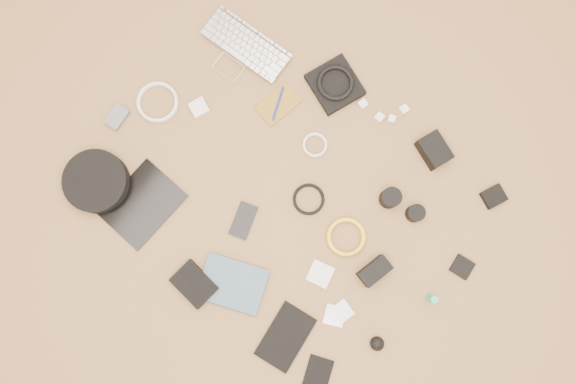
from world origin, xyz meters
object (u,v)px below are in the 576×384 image
Objects in this scene: paperback at (225,307)px; phone at (243,221)px; laptop at (239,55)px; dslr_camera at (434,150)px; headphone_case at (97,182)px; tablet at (142,204)px.

phone is at bearing 6.01° from paperback.
laptop is 2.81× the size of dslr_camera.
dslr_camera is at bearing -36.06° from paperback.
dslr_camera is 1.22m from headphone_case.
headphone_case is at bearing -174.10° from phone.
phone is (0.32, 0.18, -0.00)m from tablet.
phone is 0.56× the size of headphone_case.
dslr_camera reaches higher than phone.
dslr_camera reaches higher than laptop.
tablet is at bearing 11.44° from headphone_case.
dslr_camera is at bearing 40.75° from phone.
laptop reaches higher than tablet.
dslr_camera is at bearing 52.15° from tablet.
laptop is 2.61× the size of phone.
tablet is 0.37m from phone.
laptop is at bearing 14.87° from paperback.
phone is 0.54m from headphone_case.
dslr_camera is (0.78, 0.15, 0.02)m from laptop.
tablet is 2.08× the size of phone.
dslr_camera is 0.93× the size of phone.
dslr_camera reaches higher than headphone_case.
tablet is 0.47m from paperback.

